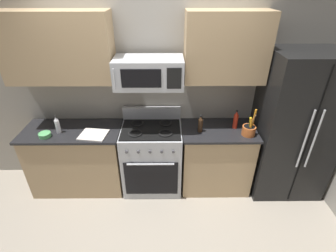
{
  "coord_description": "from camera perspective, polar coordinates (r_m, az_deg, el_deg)",
  "views": [
    {
      "loc": [
        0.19,
        -1.98,
        2.52
      ],
      "look_at": [
        0.21,
        0.56,
        1.03
      ],
      "focal_mm": 26.54,
      "sensor_mm": 36.0,
      "label": 1
    }
  ],
  "objects": [
    {
      "name": "wall_back",
      "position": [
        3.26,
        -3.84,
        8.39
      ],
      "size": [
        8.0,
        0.1,
        2.6
      ],
      "primitive_type": "cube",
      "color": "#9E998E",
      "rests_on": "ground"
    },
    {
      "name": "prep_bowl",
      "position": [
        3.3,
        -26.45,
        -1.8
      ],
      "size": [
        0.14,
        0.14,
        0.05
      ],
      "color": "#59AD66",
      "rests_on": "counter_left"
    },
    {
      "name": "counter_right",
      "position": [
        3.43,
        10.86,
        -7.23
      ],
      "size": [
        0.93,
        0.59,
        0.91
      ],
      "color": "tan",
      "rests_on": "ground"
    },
    {
      "name": "upper_cabinets_right",
      "position": [
        2.95,
        13.22,
        17.12
      ],
      "size": [
        0.92,
        0.34,
        0.77
      ],
      "color": "tan"
    },
    {
      "name": "bottle_soy",
      "position": [
        3.04,
        7.46,
        0.43
      ],
      "size": [
        0.06,
        0.06,
        0.22
      ],
      "color": "#382314",
      "rests_on": "counter_right"
    },
    {
      "name": "ground_plane",
      "position": [
        3.21,
        -3.98,
        -21.36
      ],
      "size": [
        16.0,
        16.0,
        0.0
      ],
      "primitive_type": "plane",
      "color": "gray"
    },
    {
      "name": "counter_left",
      "position": [
        3.57,
        -20.02,
        -7.07
      ],
      "size": [
        1.22,
        0.59,
        0.91
      ],
      "color": "tan",
      "rests_on": "ground"
    },
    {
      "name": "microwave",
      "position": [
        2.83,
        -4.42,
        12.17
      ],
      "size": [
        0.77,
        0.44,
        0.32
      ],
      "color": "#B2B5BA"
    },
    {
      "name": "range_oven",
      "position": [
        3.36,
        -3.67,
        -7.17
      ],
      "size": [
        0.76,
        0.63,
        1.09
      ],
      "color": "#B2B5BA",
      "rests_on": "ground"
    },
    {
      "name": "bottle_hot_sauce",
      "position": [
        3.2,
        15.28,
        1.35
      ],
      "size": [
        0.06,
        0.06,
        0.25
      ],
      "color": "red",
      "rests_on": "counter_right"
    },
    {
      "name": "refrigerator",
      "position": [
        3.47,
        27.0,
        -0.29
      ],
      "size": [
        0.9,
        0.7,
        1.88
      ],
      "color": "black",
      "rests_on": "ground"
    },
    {
      "name": "bottle_vinegar",
      "position": [
        3.28,
        -24.05,
        0.22
      ],
      "size": [
        0.06,
        0.06,
        0.23
      ],
      "color": "silver",
      "rests_on": "counter_left"
    },
    {
      "name": "cutting_board",
      "position": [
        3.12,
        -16.73,
        -1.94
      ],
      "size": [
        0.35,
        0.31,
        0.02
      ],
      "primitive_type": "cube",
      "rotation": [
        0.0,
        0.0,
        -0.15
      ],
      "color": "silver",
      "rests_on": "counter_left"
    },
    {
      "name": "utensil_crock",
      "position": [
        3.12,
        18.09,
        -0.84
      ],
      "size": [
        0.16,
        0.16,
        0.34
      ],
      "color": "#D1662D",
      "rests_on": "counter_right"
    },
    {
      "name": "upper_cabinets_left",
      "position": [
        3.11,
        -24.06,
        16.05
      ],
      "size": [
        1.21,
        0.34,
        0.77
      ],
      "color": "tan"
    }
  ]
}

